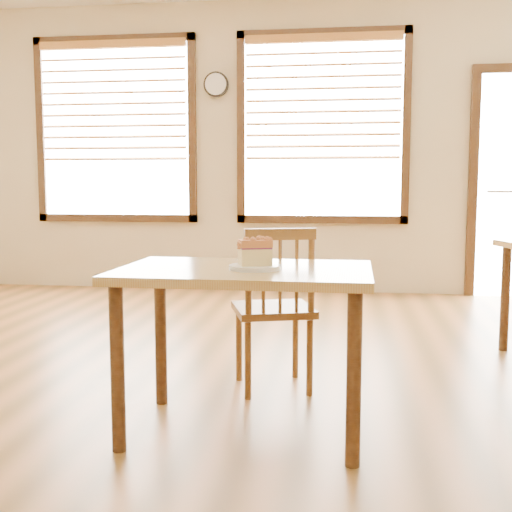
{
  "coord_description": "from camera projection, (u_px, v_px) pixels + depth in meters",
  "views": [
    {
      "loc": [
        0.53,
        -2.7,
        1.12
      ],
      "look_at": [
        0.15,
        0.07,
        0.81
      ],
      "focal_mm": 45.0,
      "sensor_mm": 36.0,
      "label": 1
    }
  ],
  "objects": [
    {
      "name": "cafe_table_main",
      "position": [
        245.0,
        292.0,
        2.86
      ],
      "size": [
        1.13,
        0.76,
        0.75
      ],
      "rotation": [
        0.0,
        0.0,
        -0.02
      ],
      "color": "olive",
      "rests_on": "ground"
    },
    {
      "name": "cafe_chair_main",
      "position": [
        275.0,
        308.0,
        3.46
      ],
      "size": [
        0.51,
        0.51,
        0.91
      ],
      "rotation": [
        0.0,
        0.0,
        3.45
      ],
      "color": "brown",
      "rests_on": "ground"
    },
    {
      "name": "ground",
      "position": [
        221.0,
        436.0,
        2.86
      ],
      "size": [
        8.0,
        8.0,
        0.0
      ],
      "primitive_type": "plane",
      "color": "#9D622D"
    },
    {
      "name": "window_right",
      "position": [
        322.0,
        116.0,
        6.53
      ],
      "size": [
        1.76,
        0.1,
        1.96
      ],
      "color": "white",
      "rests_on": "room_shell"
    },
    {
      "name": "window_left",
      "position": [
        115.0,
        119.0,
        6.82
      ],
      "size": [
        1.76,
        0.1,
        1.96
      ],
      "color": "white",
      "rests_on": "room_shell"
    },
    {
      "name": "cake_slice",
      "position": [
        255.0,
        251.0,
        2.79
      ],
      "size": [
        0.16,
        0.14,
        0.13
      ],
      "rotation": [
        0.0,
        0.0,
        0.33
      ],
      "color": "#E4CF81",
      "rests_on": "plate"
    },
    {
      "name": "room_shell",
      "position": [
        218.0,
        12.0,
        2.66
      ],
      "size": [
        8.0,
        8.0,
        8.0
      ],
      "color": "beige",
      "rests_on": "ground"
    },
    {
      "name": "wall_clock",
      "position": [
        216.0,
        84.0,
        6.62
      ],
      "size": [
        0.26,
        0.05,
        0.26
      ],
      "color": "black",
      "rests_on": "room_shell"
    },
    {
      "name": "plate",
      "position": [
        255.0,
        267.0,
        2.8
      ],
      "size": [
        0.23,
        0.23,
        0.02
      ],
      "color": "white",
      "rests_on": "cafe_table_main"
    }
  ]
}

